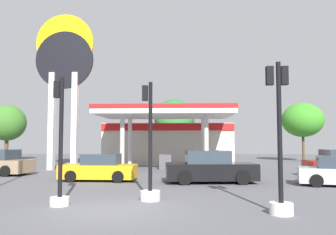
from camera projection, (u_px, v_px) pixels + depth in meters
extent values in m
plane|color=#56565B|center=(111.00, 210.00, 10.59)|extent=(90.00, 90.00, 0.00)
cube|color=beige|center=(169.00, 144.00, 32.78)|extent=(11.47, 6.78, 3.68)
cube|color=red|center=(167.00, 127.00, 29.46)|extent=(11.47, 0.12, 0.60)
cube|color=white|center=(165.00, 114.00, 26.06)|extent=(9.91, 6.42, 0.35)
cube|color=red|center=(165.00, 110.00, 26.09)|extent=(10.01, 6.52, 0.30)
cylinder|color=silver|center=(122.00, 143.00, 24.28)|extent=(0.32, 0.32, 3.99)
cylinder|color=silver|center=(206.00, 143.00, 24.04)|extent=(0.32, 0.32, 3.99)
cylinder|color=silver|center=(130.00, 143.00, 27.80)|extent=(0.32, 0.32, 3.99)
cylinder|color=silver|center=(203.00, 143.00, 27.55)|extent=(0.32, 0.32, 3.99)
cube|color=#4C4C51|center=(165.00, 162.00, 25.82)|extent=(0.90, 0.60, 1.10)
cube|color=white|center=(52.00, 121.00, 25.62)|extent=(0.40, 0.56, 7.26)
cube|color=white|center=(75.00, 121.00, 25.55)|extent=(0.40, 0.56, 7.26)
cylinder|color=black|center=(65.00, 60.00, 25.89)|extent=(4.37, 0.22, 4.37)
cylinder|color=#F2B20C|center=(65.00, 43.00, 26.00)|extent=(4.37, 0.22, 4.37)
cube|color=white|center=(65.00, 52.00, 26.00)|extent=(4.02, 0.08, 0.79)
cylinder|color=black|center=(6.00, 171.00, 20.45)|extent=(0.70, 0.34, 0.67)
cylinder|color=black|center=(24.00, 169.00, 22.22)|extent=(0.70, 0.34, 0.67)
cylinder|color=black|center=(71.00, 176.00, 17.71)|extent=(0.62, 0.23, 0.61)
cylinder|color=black|center=(81.00, 173.00, 19.34)|extent=(0.62, 0.23, 0.61)
cylinder|color=black|center=(118.00, 177.00, 17.53)|extent=(0.62, 0.23, 0.61)
cylinder|color=black|center=(124.00, 174.00, 19.16)|extent=(0.62, 0.23, 0.61)
cube|color=orange|center=(99.00, 171.00, 18.45)|extent=(4.05, 1.81, 0.72)
cube|color=#2D3842|center=(101.00, 160.00, 18.48)|extent=(1.95, 1.55, 0.61)
cube|color=black|center=(63.00, 173.00, 18.59)|extent=(0.17, 1.60, 0.23)
cylinder|color=black|center=(313.00, 177.00, 17.37)|extent=(0.63, 0.36, 0.60)
cylinder|color=black|center=(317.00, 181.00, 15.84)|extent=(0.63, 0.36, 0.60)
cylinder|color=black|center=(234.00, 174.00, 18.60)|extent=(0.72, 0.30, 0.70)
cylinder|color=black|center=(243.00, 178.00, 16.72)|extent=(0.72, 0.30, 0.70)
cylinder|color=black|center=(182.00, 174.00, 18.49)|extent=(0.72, 0.30, 0.70)
cylinder|color=black|center=(185.00, 178.00, 16.61)|extent=(0.72, 0.30, 0.70)
cube|color=black|center=(211.00, 171.00, 17.62)|extent=(4.73, 2.29, 0.83)
cube|color=#2D3842|center=(207.00, 157.00, 17.66)|extent=(2.32, 1.88, 0.70)
cube|color=black|center=(254.00, 173.00, 17.70)|extent=(0.28, 1.83, 0.26)
cylinder|color=black|center=(316.00, 170.00, 21.21)|extent=(0.69, 0.25, 0.69)
cylinder|color=black|center=(329.00, 173.00, 19.37)|extent=(0.69, 0.25, 0.69)
cylinder|color=silver|center=(150.00, 196.00, 12.35)|extent=(0.72, 0.72, 0.35)
cylinder|color=black|center=(150.00, 136.00, 12.49)|extent=(0.14, 0.14, 3.96)
cube|color=black|center=(145.00, 93.00, 12.77)|extent=(0.21, 0.20, 0.57)
sphere|color=red|center=(145.00, 89.00, 12.90)|extent=(0.15, 0.15, 0.15)
sphere|color=#D89E0C|center=(145.00, 94.00, 12.89)|extent=(0.15, 0.15, 0.15)
sphere|color=green|center=(145.00, 98.00, 12.88)|extent=(0.15, 0.15, 0.15)
cylinder|color=silver|center=(60.00, 201.00, 11.35)|extent=(0.63, 0.63, 0.29)
cylinder|color=black|center=(61.00, 137.00, 11.49)|extent=(0.14, 0.14, 4.00)
cube|color=black|center=(57.00, 90.00, 11.77)|extent=(0.21, 0.20, 0.57)
sphere|color=red|center=(59.00, 85.00, 11.90)|extent=(0.15, 0.15, 0.15)
sphere|color=#D89E0C|center=(59.00, 90.00, 11.89)|extent=(0.15, 0.15, 0.15)
sphere|color=green|center=(58.00, 95.00, 11.88)|extent=(0.15, 0.15, 0.15)
cylinder|color=silver|center=(281.00, 209.00, 9.98)|extent=(0.69, 0.69, 0.35)
cylinder|color=black|center=(280.00, 131.00, 10.13)|extent=(0.14, 0.14, 4.16)
cube|color=black|center=(270.00, 76.00, 10.41)|extent=(0.21, 0.20, 0.57)
sphere|color=red|center=(268.00, 71.00, 10.55)|extent=(0.15, 0.15, 0.15)
sphere|color=#D89E0C|center=(269.00, 77.00, 10.53)|extent=(0.15, 0.15, 0.15)
sphere|color=green|center=(269.00, 82.00, 10.52)|extent=(0.15, 0.15, 0.15)
cube|color=black|center=(284.00, 76.00, 10.39)|extent=(0.21, 0.20, 0.57)
sphere|color=red|center=(283.00, 71.00, 10.53)|extent=(0.15, 0.15, 0.15)
sphere|color=#D89E0C|center=(283.00, 76.00, 10.52)|extent=(0.15, 0.15, 0.15)
sphere|color=green|center=(283.00, 82.00, 10.50)|extent=(0.15, 0.15, 0.15)
cylinder|color=brown|center=(6.00, 149.00, 36.83)|extent=(0.39, 0.39, 2.60)
ellipsoid|color=#396E27|center=(7.00, 123.00, 37.02)|extent=(3.95, 3.95, 3.87)
cylinder|color=brown|center=(174.00, 147.00, 37.93)|extent=(0.26, 0.26, 2.89)
ellipsoid|color=#276931|center=(174.00, 119.00, 38.14)|extent=(4.49, 4.49, 4.43)
cylinder|color=brown|center=(303.00, 148.00, 35.35)|extent=(0.26, 0.26, 2.71)
ellipsoid|color=#398A25|center=(303.00, 120.00, 35.55)|extent=(4.24, 4.24, 3.54)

